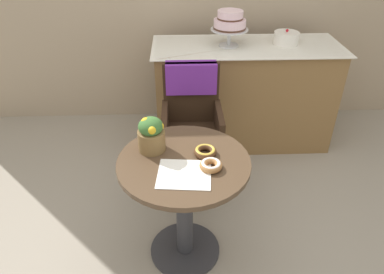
{
  "coord_description": "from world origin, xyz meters",
  "views": [
    {
      "loc": [
        -0.02,
        -1.54,
        1.87
      ],
      "look_at": [
        0.05,
        0.15,
        0.77
      ],
      "focal_mm": 33.52,
      "sensor_mm": 36.0,
      "label": 1
    }
  ],
  "objects_px": {
    "donut_mid": "(211,165)",
    "flower_vase": "(151,134)",
    "cafe_table": "(184,190)",
    "tiered_cake_stand": "(230,23)",
    "wicker_chair": "(192,109)",
    "donut_front": "(205,151)",
    "round_layer_cake": "(286,38)"
  },
  "relations": [
    {
      "from": "tiered_cake_stand",
      "to": "cafe_table",
      "type": "bearing_deg",
      "value": -106.86
    },
    {
      "from": "cafe_table",
      "to": "donut_mid",
      "type": "relative_size",
      "value": 6.06
    },
    {
      "from": "wicker_chair",
      "to": "donut_mid",
      "type": "distance_m",
      "value": 0.79
    },
    {
      "from": "cafe_table",
      "to": "round_layer_cake",
      "type": "relative_size",
      "value": 3.55
    },
    {
      "from": "wicker_chair",
      "to": "donut_front",
      "type": "xyz_separation_m",
      "value": [
        0.05,
        -0.66,
        0.1
      ]
    },
    {
      "from": "donut_mid",
      "to": "tiered_cake_stand",
      "type": "bearing_deg",
      "value": 79.47
    },
    {
      "from": "cafe_table",
      "to": "round_layer_cake",
      "type": "height_order",
      "value": "round_layer_cake"
    },
    {
      "from": "wicker_chair",
      "to": "donut_mid",
      "type": "relative_size",
      "value": 8.04
    },
    {
      "from": "round_layer_cake",
      "to": "cafe_table",
      "type": "bearing_deg",
      "value": -123.16
    },
    {
      "from": "donut_front",
      "to": "tiered_cake_stand",
      "type": "relative_size",
      "value": 0.42
    },
    {
      "from": "wicker_chair",
      "to": "donut_front",
      "type": "bearing_deg",
      "value": -81.2
    },
    {
      "from": "cafe_table",
      "to": "round_layer_cake",
      "type": "bearing_deg",
      "value": 56.84
    },
    {
      "from": "tiered_cake_stand",
      "to": "donut_mid",
      "type": "bearing_deg",
      "value": -100.53
    },
    {
      "from": "donut_front",
      "to": "donut_mid",
      "type": "height_order",
      "value": "donut_mid"
    },
    {
      "from": "wicker_chair",
      "to": "tiered_cake_stand",
      "type": "distance_m",
      "value": 0.81
    },
    {
      "from": "tiered_cake_stand",
      "to": "round_layer_cake",
      "type": "height_order",
      "value": "tiered_cake_stand"
    },
    {
      "from": "tiered_cake_stand",
      "to": "donut_front",
      "type": "bearing_deg",
      "value": -102.44
    },
    {
      "from": "donut_mid",
      "to": "tiered_cake_stand",
      "type": "height_order",
      "value": "tiered_cake_stand"
    },
    {
      "from": "cafe_table",
      "to": "flower_vase",
      "type": "height_order",
      "value": "flower_vase"
    },
    {
      "from": "wicker_chair",
      "to": "flower_vase",
      "type": "bearing_deg",
      "value": -107.38
    },
    {
      "from": "donut_mid",
      "to": "round_layer_cake",
      "type": "bearing_deg",
      "value": 62.51
    },
    {
      "from": "wicker_chair",
      "to": "flower_vase",
      "type": "relative_size",
      "value": 4.76
    },
    {
      "from": "donut_front",
      "to": "tiered_cake_stand",
      "type": "height_order",
      "value": "tiered_cake_stand"
    },
    {
      "from": "cafe_table",
      "to": "donut_mid",
      "type": "height_order",
      "value": "donut_mid"
    },
    {
      "from": "flower_vase",
      "to": "tiered_cake_stand",
      "type": "xyz_separation_m",
      "value": [
        0.57,
        1.19,
        0.26
      ]
    },
    {
      "from": "donut_mid",
      "to": "flower_vase",
      "type": "bearing_deg",
      "value": 149.52
    },
    {
      "from": "cafe_table",
      "to": "wicker_chair",
      "type": "relative_size",
      "value": 0.75
    },
    {
      "from": "flower_vase",
      "to": "round_layer_cake",
      "type": "relative_size",
      "value": 0.99
    },
    {
      "from": "cafe_table",
      "to": "wicker_chair",
      "type": "height_order",
      "value": "wicker_chair"
    },
    {
      "from": "donut_front",
      "to": "donut_mid",
      "type": "bearing_deg",
      "value": -80.57
    },
    {
      "from": "flower_vase",
      "to": "donut_mid",
      "type": "bearing_deg",
      "value": -30.48
    },
    {
      "from": "flower_vase",
      "to": "donut_front",
      "type": "bearing_deg",
      "value": -11.7
    }
  ]
}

